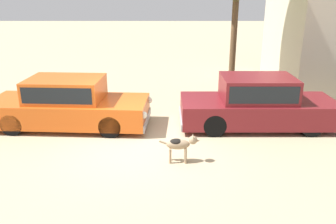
# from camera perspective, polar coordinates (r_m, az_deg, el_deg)

# --- Properties ---
(ground_plane) EXTENTS (80.00, 80.00, 0.00)m
(ground_plane) POSITION_cam_1_polar(r_m,az_deg,el_deg) (9.34, -5.56, -5.63)
(ground_plane) COLOR tan
(parked_sedan_nearest) EXTENTS (4.91, 2.01, 1.49)m
(parked_sedan_nearest) POSITION_cam_1_polar(r_m,az_deg,el_deg) (10.84, -16.17, 1.41)
(parked_sedan_nearest) COLOR #D15619
(parked_sedan_nearest) RESTS_ON ground_plane
(parked_sedan_second) EXTENTS (4.71, 1.77, 1.54)m
(parked_sedan_second) POSITION_cam_1_polar(r_m,az_deg,el_deg) (10.74, 14.24, 1.54)
(parked_sedan_second) COLOR maroon
(parked_sedan_second) RESTS_ON ground_plane
(stray_dog_spotted) EXTENTS (0.97, 0.24, 0.71)m
(stray_dog_spotted) POSITION_cam_1_polar(r_m,az_deg,el_deg) (8.32, 1.91, -5.24)
(stray_dog_spotted) COLOR #997F60
(stray_dog_spotted) RESTS_ON ground_plane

